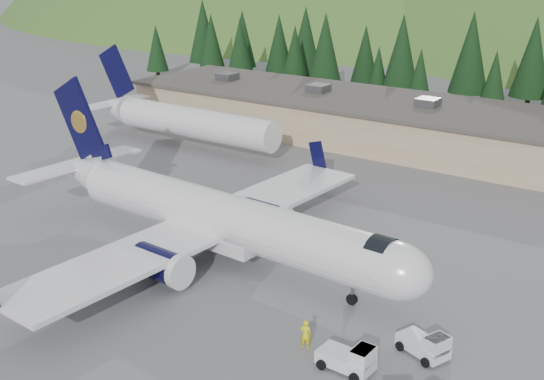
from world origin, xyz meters
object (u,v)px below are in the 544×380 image
at_px(terminal_building, 387,121).
at_px(ramp_worker, 306,334).
at_px(baggage_tug_b, 427,345).
at_px(second_airliner, 178,119).
at_px(baggage_tug_a, 350,359).
at_px(airliner, 216,217).

relative_size(terminal_building, ramp_worker, 37.74).
xyz_separation_m(baggage_tug_b, ramp_worker, (-6.29, -3.30, 0.20)).
distance_m(second_airliner, terminal_building, 25.55).
distance_m(baggage_tug_b, ramp_worker, 7.11).
distance_m(terminal_building, ramp_worker, 47.86).
bearing_deg(baggage_tug_b, second_airliner, 169.87).
bearing_deg(baggage_tug_a, second_airliner, 145.08).
height_order(terminal_building, ramp_worker, terminal_building).
xyz_separation_m(baggage_tug_a, ramp_worker, (-3.32, 0.52, 0.17)).
height_order(airliner, baggage_tug_a, airliner).
height_order(airliner, baggage_tug_b, airliner).
height_order(baggage_tug_b, ramp_worker, ramp_worker).
bearing_deg(airliner, baggage_tug_b, -7.85).
bearing_deg(baggage_tug_b, baggage_tug_a, -107.07).
bearing_deg(second_airliner, baggage_tug_a, -36.56).
bearing_deg(terminal_building, baggage_tug_a, -66.48).
bearing_deg(terminal_building, baggage_tug_b, -61.34).
xyz_separation_m(airliner, second_airliner, (-23.84, 21.94, 0.03)).
bearing_deg(baggage_tug_b, terminal_building, 139.51).
relative_size(airliner, terminal_building, 0.52).
relative_size(airliner, baggage_tug_a, 11.40).
bearing_deg(terminal_building, airliner, -84.09).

